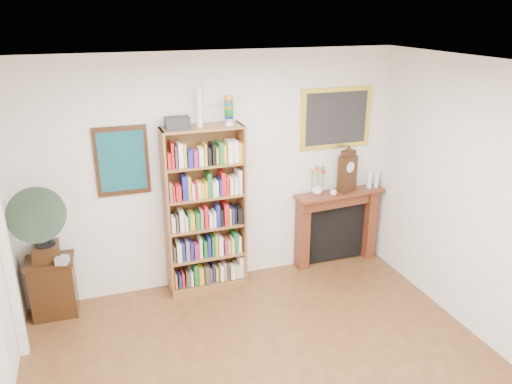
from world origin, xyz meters
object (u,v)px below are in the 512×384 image
bookshelf (205,202)px  side_cabinet (53,287)px  gramophone (39,221)px  bottle_left (370,179)px  fireplace (336,221)px  flower_vase (317,189)px  teacup (333,193)px  cd_stack (62,260)px  bottle_right (376,180)px  mantel_clock (347,172)px

bookshelf → side_cabinet: size_ratio=3.38×
gramophone → bottle_left: gramophone is taller
fireplace → flower_vase: 0.59m
side_cabinet → fireplace: (3.52, 0.11, 0.25)m
bottle_left → teacup: bearing=-170.3°
fireplace → cd_stack: fireplace is taller
bookshelf → bottle_right: bookshelf is taller
fireplace → flower_vase: size_ratio=8.19×
gramophone → mantel_clock: bearing=1.4°
fireplace → teacup: teacup is taller
bottle_right → bottle_left: bearing=177.6°
flower_vase → bottle_left: bottle_left is taller
gramophone → flower_vase: gramophone is taller
bookshelf → side_cabinet: bearing=179.8°
side_cabinet → mantel_clock: 3.73m
bookshelf → mantel_clock: (1.87, 0.05, 0.15)m
fireplace → teacup: bearing=-140.1°
side_cabinet → cd_stack: bearing=-44.4°
gramophone → flower_vase: bearing=2.1°
teacup → cd_stack: bearing=-177.7°
side_cabinet → fireplace: 3.53m
gramophone → bottle_right: size_ratio=4.57×
fireplace → bottle_left: (0.43, -0.03, 0.55)m
cd_stack → bottle_left: size_ratio=0.50×
bookshelf → bottle_right: size_ratio=11.55×
bookshelf → flower_vase: bookshelf is taller
bottle_left → bottle_right: bearing=-2.4°
teacup → bottle_right: 0.68m
teacup → bottle_left: 0.59m
bottle_left → bookshelf: bearing=-178.4°
mantel_clock → bottle_left: size_ratio=2.26×
fireplace → bottle_right: (0.54, -0.04, 0.53)m
bookshelf → mantel_clock: bearing=0.7°
cd_stack → bottle_right: bearing=3.2°
flower_vase → side_cabinet: bearing=-178.5°
cd_stack → teacup: 3.26m
cd_stack → mantel_clock: bearing=3.5°
cd_stack → mantel_clock: mantel_clock is taller
bookshelf → teacup: size_ratio=28.65×
flower_vase → gramophone: bearing=-176.0°
gramophone → cd_stack: 0.50m
cd_stack → flower_vase: (3.07, 0.23, 0.37)m
mantel_clock → bottle_right: (0.44, 0.01, -0.16)m
cd_stack → bottle_left: bearing=3.4°
bookshelf → bottle_left: size_ratio=9.62×
bottle_left → side_cabinet: bearing=-178.9°
fireplace → bottle_right: 0.75m
bottle_right → gramophone: bearing=-177.0°
mantel_clock → bottle_left: bearing=-18.5°
cd_stack → mantel_clock: (3.47, 0.21, 0.55)m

